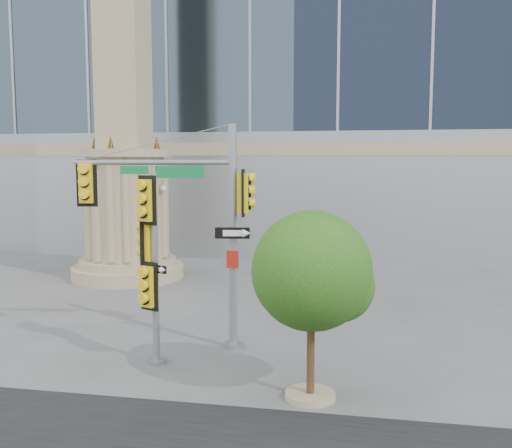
# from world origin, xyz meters

# --- Properties ---
(ground) EXTENTS (120.00, 120.00, 0.00)m
(ground) POSITION_xyz_m (0.00, 0.00, 0.00)
(ground) COLOR #545456
(ground) RESTS_ON ground
(monument) EXTENTS (4.40, 4.40, 16.60)m
(monument) POSITION_xyz_m (-6.00, 9.00, 5.52)
(monument) COLOR tan
(monument) RESTS_ON ground
(main_signal_pole) EXTENTS (4.28, 0.97, 5.53)m
(main_signal_pole) POSITION_xyz_m (-0.90, 1.22, 3.43)
(main_signal_pole) COLOR slate
(main_signal_pole) RESTS_ON ground
(secondary_signal_pole) EXTENTS (0.75, 0.73, 4.39)m
(secondary_signal_pole) POSITION_xyz_m (-1.48, -0.14, 2.58)
(secondary_signal_pole) COLOR slate
(secondary_signal_pole) RESTS_ON ground
(street_tree) EXTENTS (2.38, 2.32, 3.71)m
(street_tree) POSITION_xyz_m (2.31, -1.34, 2.44)
(street_tree) COLOR tan
(street_tree) RESTS_ON ground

